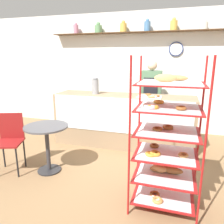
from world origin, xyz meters
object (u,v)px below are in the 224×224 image
at_px(pastry_rack, 166,143).
at_px(person_worker, 151,97).
at_px(cafe_table, 47,138).
at_px(coffee_carafe, 95,86).
at_px(cafe_chair, 10,136).
at_px(donut_tray_counter, 150,96).

relative_size(pastry_rack, person_worker, 1.05).
height_order(person_worker, cafe_table, person_worker).
distance_m(cafe_table, coffee_carafe, 1.48).
bearing_deg(coffee_carafe, person_worker, 31.30).
height_order(cafe_table, cafe_chair, cafe_chair).
height_order(pastry_rack, cafe_chair, pastry_rack).
bearing_deg(cafe_chair, donut_tray_counter, 15.11).
distance_m(pastry_rack, cafe_table, 1.77).
bearing_deg(pastry_rack, donut_tray_counter, 103.70).
bearing_deg(person_worker, cafe_chair, -132.25).
xyz_separation_m(pastry_rack, cafe_chair, (-2.29, 0.19, -0.24)).
relative_size(pastry_rack, cafe_table, 2.37).
bearing_deg(person_worker, coffee_carafe, -148.70).
height_order(cafe_chair, coffee_carafe, coffee_carafe).
bearing_deg(coffee_carafe, pastry_rack, -48.08).
bearing_deg(cafe_chair, coffee_carafe, 39.25).
distance_m(coffee_carafe, donut_tray_counter, 1.08).
distance_m(person_worker, cafe_table, 2.34).
bearing_deg(person_worker, pastry_rack, -78.76).
xyz_separation_m(pastry_rack, cafe_table, (-1.73, 0.30, -0.24)).
xyz_separation_m(pastry_rack, donut_tray_counter, (-0.38, 1.54, 0.24)).
distance_m(person_worker, coffee_carafe, 1.21).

